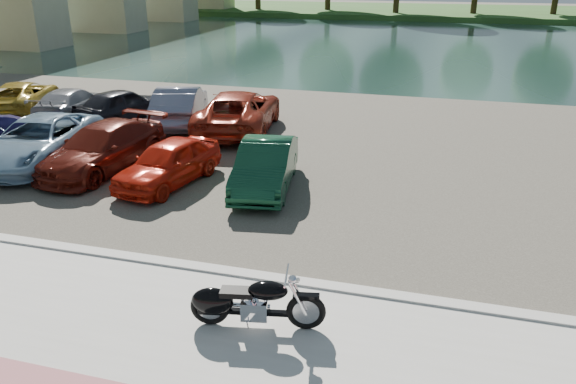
% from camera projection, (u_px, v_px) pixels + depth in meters
% --- Properties ---
extents(ground, '(200.00, 200.00, 0.00)m').
position_uv_depth(ground, '(191.00, 334.00, 9.62)').
color(ground, '#595447').
rests_on(ground, ground).
extents(promenade, '(60.00, 6.00, 0.10)m').
position_uv_depth(promenade, '(164.00, 369.00, 8.71)').
color(promenade, '#B2AEA7').
rests_on(promenade, ground).
extents(kerb, '(60.00, 0.30, 0.14)m').
position_uv_depth(kerb, '(233.00, 274.00, 11.38)').
color(kerb, '#B2AEA7').
rests_on(kerb, ground).
extents(parking_lot, '(60.00, 18.00, 0.04)m').
position_uv_depth(parking_lot, '(326.00, 148.00, 19.43)').
color(parking_lot, '#413D35').
rests_on(parking_lot, ground).
extents(river, '(120.00, 40.00, 0.00)m').
position_uv_depth(river, '(402.00, 44.00, 45.31)').
color(river, '#1B312D').
rests_on(river, ground).
extents(far_bank, '(120.00, 24.00, 0.60)m').
position_uv_depth(far_bank, '(424.00, 11.00, 73.75)').
color(far_bank, '#244D1B').
rests_on(far_bank, ground).
extents(motorcycle, '(2.31, 0.85, 1.05)m').
position_uv_depth(motorcycle, '(245.00, 302.00, 9.52)').
color(motorcycle, black).
rests_on(motorcycle, promenade).
extents(car_2, '(3.13, 5.46, 1.44)m').
position_uv_depth(car_2, '(39.00, 141.00, 17.62)').
color(car_2, '#7896AF').
rests_on(car_2, parking_lot).
extents(car_3, '(2.48, 4.94, 1.38)m').
position_uv_depth(car_3, '(103.00, 148.00, 17.05)').
color(car_3, '#55140C').
rests_on(car_3, parking_lot).
extents(car_4, '(2.13, 3.95, 1.28)m').
position_uv_depth(car_4, '(168.00, 163.00, 15.93)').
color(car_4, '#B81C0C').
rests_on(car_4, parking_lot).
extents(car_5, '(2.01, 4.21, 1.33)m').
position_uv_depth(car_5, '(265.00, 166.00, 15.60)').
color(car_5, '#113E27').
rests_on(car_5, parking_lot).
extents(car_6, '(3.57, 5.02, 1.27)m').
position_uv_depth(car_6, '(23.00, 96.00, 24.04)').
color(car_6, '#A68726').
rests_on(car_6, parking_lot).
extents(car_7, '(2.49, 4.55, 1.25)m').
position_uv_depth(car_7, '(71.00, 103.00, 22.85)').
color(car_7, gray).
rests_on(car_7, parking_lot).
extents(car_8, '(2.75, 4.26, 1.35)m').
position_uv_depth(car_8, '(122.00, 105.00, 22.39)').
color(car_8, black).
rests_on(car_8, parking_lot).
extents(car_9, '(2.87, 4.89, 1.52)m').
position_uv_depth(car_9, '(180.00, 105.00, 21.92)').
color(car_9, slate).
rests_on(car_9, parking_lot).
extents(car_10, '(3.39, 5.89, 1.54)m').
position_uv_depth(car_10, '(239.00, 111.00, 21.02)').
color(car_10, maroon).
rests_on(car_10, parking_lot).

